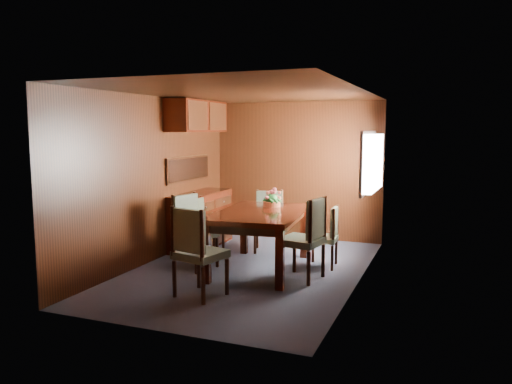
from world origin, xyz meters
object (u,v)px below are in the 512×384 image
at_px(dining_table, 260,219).
at_px(flower_centerpiece, 272,198).
at_px(sideboard, 201,220).
at_px(chair_left_near, 191,227).
at_px(chair_head, 196,247).
at_px(chair_right_near, 307,234).

distance_m(dining_table, flower_centerpiece, 0.50).
height_order(sideboard, flower_centerpiece, flower_centerpiece).
height_order(chair_left_near, chair_head, chair_head).
height_order(dining_table, chair_left_near, chair_left_near).
xyz_separation_m(sideboard, chair_head, (1.12, -2.27, 0.14)).
distance_m(chair_head, flower_centerpiece, 1.86).
height_order(sideboard, dining_table, sideboard).
height_order(chair_left_near, flower_centerpiece, flower_centerpiece).
xyz_separation_m(chair_head, flower_centerpiece, (0.27, 1.81, 0.35)).
xyz_separation_m(sideboard, flower_centerpiece, (1.39, -0.46, 0.49)).
bearing_deg(dining_table, chair_left_near, -170.44).
bearing_deg(chair_head, chair_left_near, 134.64).
bearing_deg(chair_right_near, dining_table, 82.37).
distance_m(chair_right_near, flower_centerpiece, 1.04).
bearing_deg(chair_head, sideboard, 130.09).
bearing_deg(flower_centerpiece, chair_left_near, -143.95).
relative_size(chair_head, flower_centerpiece, 3.93).
bearing_deg(flower_centerpiece, chair_right_near, -42.86).
distance_m(sideboard, chair_left_near, 1.24).
xyz_separation_m(sideboard, chair_right_near, (2.11, -1.13, 0.15)).
relative_size(sideboard, dining_table, 0.76).
xyz_separation_m(chair_left_near, chair_head, (0.67, -1.12, 0.01)).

